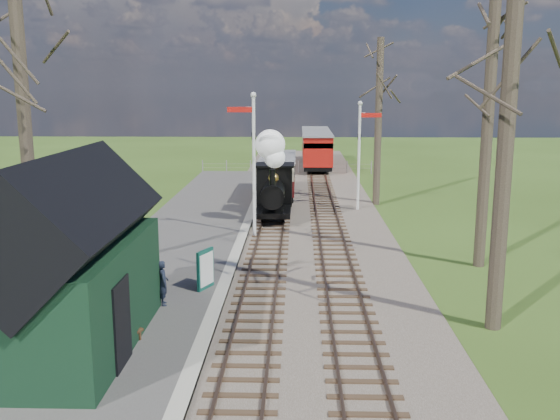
{
  "coord_description": "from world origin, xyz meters",
  "views": [
    {
      "loc": [
        1.18,
        -10.18,
        6.48
      ],
      "look_at": [
        0.46,
        14.21,
        1.6
      ],
      "focal_mm": 40.0,
      "sensor_mm": 36.0,
      "label": 1
    }
  ],
  "objects_px": {
    "semaphore_far": "(361,148)",
    "sign_board": "(206,269)",
    "red_carriage_a": "(317,151)",
    "red_carriage_b": "(315,144)",
    "semaphore_near": "(252,155)",
    "station_shed": "(69,265)",
    "coach": "(278,174)",
    "locomotive": "(273,181)",
    "bench": "(113,332)",
    "person": "(163,283)"
  },
  "relations": [
    {
      "from": "semaphore_far",
      "to": "sign_board",
      "type": "relative_size",
      "value": 4.54
    },
    {
      "from": "red_carriage_a",
      "to": "red_carriage_b",
      "type": "xyz_separation_m",
      "value": [
        0.0,
        5.5,
        0.0
      ]
    },
    {
      "from": "semaphore_near",
      "to": "semaphore_far",
      "type": "height_order",
      "value": "semaphore_near"
    },
    {
      "from": "station_shed",
      "to": "coach",
      "type": "xyz_separation_m",
      "value": [
        4.3,
        21.43,
        -0.79
      ]
    },
    {
      "from": "semaphore_near",
      "to": "locomotive",
      "type": "xyz_separation_m",
      "value": [
        0.76,
        3.36,
        -1.61
      ]
    },
    {
      "from": "locomotive",
      "to": "semaphore_far",
      "type": "bearing_deg",
      "value": 31.02
    },
    {
      "from": "locomotive",
      "to": "red_carriage_a",
      "type": "relative_size",
      "value": 0.78
    },
    {
      "from": "locomotive",
      "to": "sign_board",
      "type": "xyz_separation_m",
      "value": [
        -1.7,
        -10.83,
        -1.18
      ]
    },
    {
      "from": "semaphore_far",
      "to": "station_shed",
      "type": "bearing_deg",
      "value": -115.72
    },
    {
      "from": "sign_board",
      "to": "bench",
      "type": "bearing_deg",
      "value": -109.13
    },
    {
      "from": "bench",
      "to": "red_carriage_b",
      "type": "bearing_deg",
      "value": 81.32
    },
    {
      "from": "sign_board",
      "to": "red_carriage_b",
      "type": "bearing_deg",
      "value": 82.79
    },
    {
      "from": "bench",
      "to": "coach",
      "type": "bearing_deg",
      "value": 81.25
    },
    {
      "from": "locomotive",
      "to": "red_carriage_b",
      "type": "relative_size",
      "value": 0.78
    },
    {
      "from": "station_shed",
      "to": "semaphore_near",
      "type": "xyz_separation_m",
      "value": [
        3.53,
        12.0,
        1.35
      ]
    },
    {
      "from": "semaphore_near",
      "to": "semaphore_far",
      "type": "distance_m",
      "value": 7.91
    },
    {
      "from": "bench",
      "to": "semaphore_far",
      "type": "bearing_deg",
      "value": 66.96
    },
    {
      "from": "locomotive",
      "to": "red_carriage_b",
      "type": "height_order",
      "value": "locomotive"
    },
    {
      "from": "red_carriage_a",
      "to": "bench",
      "type": "bearing_deg",
      "value": -100.09
    },
    {
      "from": "sign_board",
      "to": "station_shed",
      "type": "bearing_deg",
      "value": -119.67
    },
    {
      "from": "red_carriage_b",
      "to": "bench",
      "type": "height_order",
      "value": "red_carriage_b"
    },
    {
      "from": "semaphore_near",
      "to": "semaphore_far",
      "type": "bearing_deg",
      "value": 49.4
    },
    {
      "from": "locomotive",
      "to": "sign_board",
      "type": "bearing_deg",
      "value": -98.93
    },
    {
      "from": "coach",
      "to": "person",
      "type": "bearing_deg",
      "value": -98.44
    },
    {
      "from": "sign_board",
      "to": "person",
      "type": "bearing_deg",
      "value": -123.86
    },
    {
      "from": "station_shed",
      "to": "coach",
      "type": "distance_m",
      "value": 21.87
    },
    {
      "from": "locomotive",
      "to": "semaphore_near",
      "type": "bearing_deg",
      "value": -102.69
    },
    {
      "from": "station_shed",
      "to": "coach",
      "type": "bearing_deg",
      "value": 78.66
    },
    {
      "from": "station_shed",
      "to": "bench",
      "type": "height_order",
      "value": "station_shed"
    },
    {
      "from": "coach",
      "to": "person",
      "type": "height_order",
      "value": "coach"
    },
    {
      "from": "red_carriage_b",
      "to": "semaphore_far",
      "type": "bearing_deg",
      "value": -85.09
    },
    {
      "from": "semaphore_near",
      "to": "red_carriage_b",
      "type": "xyz_separation_m",
      "value": [
        3.37,
        26.63,
        -2.0
      ]
    },
    {
      "from": "red_carriage_b",
      "to": "person",
      "type": "distance_m",
      "value": 36.02
    },
    {
      "from": "station_shed",
      "to": "semaphore_near",
      "type": "bearing_deg",
      "value": 73.62
    },
    {
      "from": "bench",
      "to": "person",
      "type": "xyz_separation_m",
      "value": [
        0.57,
        3.07,
        0.25
      ]
    },
    {
      "from": "bench",
      "to": "red_carriage_a",
      "type": "bearing_deg",
      "value": 79.91
    },
    {
      "from": "semaphore_near",
      "to": "coach",
      "type": "distance_m",
      "value": 9.7
    },
    {
      "from": "person",
      "to": "bench",
      "type": "bearing_deg",
      "value": 151.23
    },
    {
      "from": "station_shed",
      "to": "coach",
      "type": "relative_size",
      "value": 0.91
    },
    {
      "from": "semaphore_near",
      "to": "locomotive",
      "type": "distance_m",
      "value": 3.81
    },
    {
      "from": "person",
      "to": "red_carriage_b",
      "type": "bearing_deg",
      "value": -26.71
    },
    {
      "from": "semaphore_far",
      "to": "bench",
      "type": "height_order",
      "value": "semaphore_far"
    },
    {
      "from": "semaphore_near",
      "to": "person",
      "type": "height_order",
      "value": "semaphore_near"
    },
    {
      "from": "semaphore_near",
      "to": "sign_board",
      "type": "xyz_separation_m",
      "value": [
        -0.94,
        -7.47,
        -2.79
      ]
    },
    {
      "from": "station_shed",
      "to": "locomotive",
      "type": "xyz_separation_m",
      "value": [
        4.29,
        15.36,
        -0.26
      ]
    },
    {
      "from": "semaphore_far",
      "to": "red_carriage_b",
      "type": "distance_m",
      "value": 20.78
    },
    {
      "from": "station_shed",
      "to": "person",
      "type": "relative_size",
      "value": 4.75
    },
    {
      "from": "semaphore_near",
      "to": "station_shed",
      "type": "bearing_deg",
      "value": -106.38
    },
    {
      "from": "semaphore_near",
      "to": "red_carriage_b",
      "type": "relative_size",
      "value": 1.11
    },
    {
      "from": "bench",
      "to": "semaphore_near",
      "type": "bearing_deg",
      "value": 78.12
    }
  ]
}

